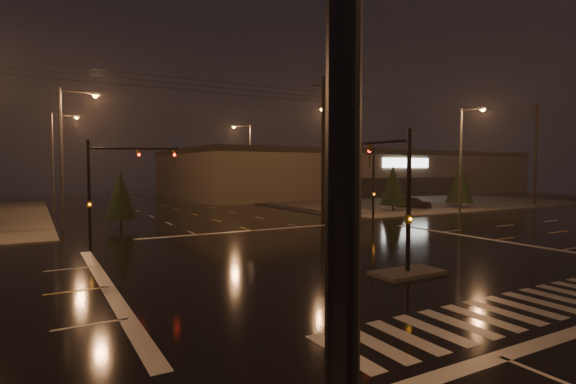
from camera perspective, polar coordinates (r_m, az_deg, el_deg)
name	(u,v)px	position (r m, az deg, el deg)	size (l,w,h in m)	color
ground	(348,258)	(22.31, 7.64, -8.27)	(140.00, 140.00, 0.00)	black
sidewalk_ne	(389,199)	(64.33, 12.72, -0.90)	(36.00, 36.00, 0.12)	#4D4944
median_island	(408,273)	(19.34, 14.95, -9.88)	(3.00, 1.60, 0.15)	#4D4944
crosswalk	(523,307)	(16.30, 27.70, -12.81)	(15.00, 2.60, 0.01)	beige
stop_bar_far	(252,231)	(31.65, -4.56, -4.90)	(16.00, 0.50, 0.01)	beige
parking_lot	(426,199)	(66.41, 17.07, -0.85)	(50.00, 24.00, 0.08)	black
retail_building	(348,171)	(79.68, 7.65, 2.61)	(60.20, 28.30, 7.20)	brown
signal_mast_median	(393,183)	(19.54, 13.18, 1.16)	(0.25, 4.59, 6.00)	black
signal_mast_ne	(367,176)	(35.74, 9.95, 2.06)	(4.84, 1.86, 6.00)	black
signal_mast_nw	(108,178)	(27.79, -21.84, 1.63)	(4.84, 1.86, 6.00)	black
streetlight_1	(66,148)	(35.48, -26.35, 5.03)	(2.77, 0.32, 10.00)	#38383A
streetlight_2	(56,154)	(51.46, -27.39, 4.28)	(2.77, 0.32, 10.00)	#38383A
streetlight_3	(340,153)	(41.42, 6.59, 4.99)	(2.77, 0.32, 10.00)	#38383A
streetlight_4	(248,157)	(58.75, -5.05, 4.40)	(2.77, 0.32, 10.00)	#38383A
streetlight_6	(464,153)	(45.43, 21.40, 4.63)	(0.32, 2.77, 10.00)	#38383A
utility_pole_1	(323,147)	(37.97, 4.49, 5.68)	(2.20, 0.32, 12.00)	black
utility_pole_2	(536,153)	(60.15, 28.94, 4.32)	(2.20, 0.32, 12.00)	black
conifer_0	(350,189)	(42.06, 7.83, 0.41)	(2.27, 2.27, 4.25)	black
conifer_1	(393,185)	(46.52, 13.19, 0.89)	(2.56, 2.56, 4.70)	black
conifer_2	(460,182)	(51.91, 20.99, 1.23)	(2.85, 2.85, 5.16)	black
conifer_3	(121,195)	(34.62, -20.49, -0.39)	(2.21, 2.21, 4.15)	black
car_parked	(413,202)	(50.66, 15.61, -1.28)	(1.57, 3.90, 1.33)	black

